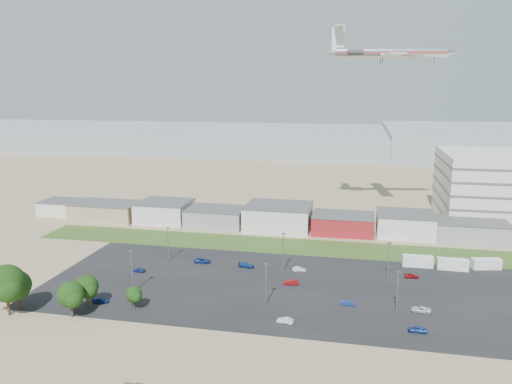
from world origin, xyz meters
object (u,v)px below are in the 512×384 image
(parked_car_9, at_px, (202,261))
(parked_car_11, at_px, (299,269))
(parked_car_1, at_px, (347,303))
(parked_car_8, at_px, (412,276))
(parked_car_7, at_px, (291,282))
(parked_car_2, at_px, (417,329))
(tree_far_left, at_px, (7,287))
(parked_car_0, at_px, (421,309))
(parked_car_6, at_px, (246,265))
(airliner, at_px, (391,52))
(parked_car_10, at_px, (101,300))
(box_trailer_a, at_px, (418,261))
(parked_car_5, at_px, (139,270))
(parked_car_13, at_px, (285,320))

(parked_car_9, relative_size, parked_car_11, 1.27)
(parked_car_1, height_order, parked_car_8, parked_car_8)
(parked_car_1, xyz_separation_m, parked_car_7, (-13.88, 9.15, 0.08))
(parked_car_2, bearing_deg, tree_far_left, -80.62)
(parked_car_0, relative_size, parked_car_6, 0.96)
(parked_car_9, bearing_deg, airliner, -38.99)
(parked_car_1, xyz_separation_m, parked_car_10, (-54.46, -9.95, 0.00))
(parked_car_8, bearing_deg, parked_car_11, 88.29)
(box_trailer_a, bearing_deg, parked_car_5, -166.90)
(parked_car_2, distance_m, parked_car_7, 33.81)
(airliner, xyz_separation_m, parked_car_1, (-10.67, -79.38, -58.99))
(parked_car_8, bearing_deg, tree_far_left, 110.83)
(parked_car_2, distance_m, parked_car_6, 50.31)
(tree_far_left, bearing_deg, parked_car_5, 61.05)
(parked_car_2, bearing_deg, parked_car_0, 172.85)
(parked_car_1, distance_m, parked_car_8, 25.21)
(parked_car_13, bearing_deg, parked_car_5, -111.45)
(parked_car_2, distance_m, parked_car_5, 70.95)
(parked_car_0, xyz_separation_m, parked_car_10, (-70.14, -9.64, -0.04))
(parked_car_0, xyz_separation_m, parked_car_6, (-43.02, 19.00, 0.05))
(box_trailer_a, relative_size, tree_far_left, 0.63)
(parked_car_2, distance_m, parked_car_10, 68.43)
(parked_car_8, distance_m, parked_car_13, 41.81)
(tree_far_left, distance_m, parked_car_0, 88.43)
(parked_car_5, bearing_deg, parked_car_13, 71.06)
(airliner, relative_size, parked_car_8, 13.27)
(box_trailer_a, xyz_separation_m, parked_car_10, (-72.40, -38.87, -0.95))
(box_trailer_a, height_order, parked_car_7, box_trailer_a)
(parked_car_6, relative_size, parked_car_11, 1.25)
(tree_far_left, xyz_separation_m, parked_car_7, (56.53, 28.82, -5.71))
(parked_car_10, xyz_separation_m, parked_car_11, (41.46, 28.70, 0.04))
(box_trailer_a, height_order, parked_car_2, box_trailer_a)
(tree_far_left, distance_m, parked_car_2, 85.11)
(airliner, distance_m, parked_car_7, 94.90)
(box_trailer_a, bearing_deg, parked_car_2, -97.73)
(tree_far_left, height_order, parked_car_0, tree_far_left)
(parked_car_6, relative_size, parked_car_10, 1.17)
(airliner, relative_size, parked_car_13, 13.24)
(parked_car_1, distance_m, parked_car_13, 16.72)
(parked_car_10, bearing_deg, airliner, -43.88)
(parked_car_6, height_order, parked_car_8, parked_car_6)
(parked_car_7, distance_m, parked_car_13, 20.59)
(airliner, height_order, parked_car_2, airliner)
(tree_far_left, distance_m, parked_car_9, 50.09)
(parked_car_1, relative_size, parked_car_11, 0.94)
(parked_car_9, distance_m, parked_car_10, 33.02)
(parked_car_2, bearing_deg, parked_car_9, -116.01)
(box_trailer_a, distance_m, parked_car_13, 50.37)
(parked_car_6, xyz_separation_m, parked_car_7, (13.46, -9.54, -0.02))
(parked_car_7, bearing_deg, airliner, 155.63)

